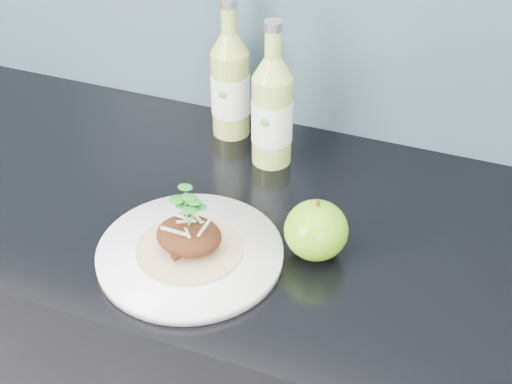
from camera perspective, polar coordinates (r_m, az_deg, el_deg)
kitchen_counter at (r=1.47m, az=-1.71°, el=-15.11°), size 4.00×0.60×0.90m
dinner_plate at (r=1.05m, az=-5.29°, el=-4.93°), size 0.30×0.30×0.02m
pork_taco at (r=1.02m, az=-5.40°, el=-3.39°), size 0.16×0.16×0.10m
green_apple at (r=1.03m, az=4.84°, el=-3.06°), size 0.10×0.10×0.10m
cider_bottle_left at (r=1.29m, az=-2.07°, el=8.57°), size 0.08×0.08×0.26m
cider_bottle_right at (r=1.20m, az=1.30°, el=6.47°), size 0.08×0.08×0.26m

